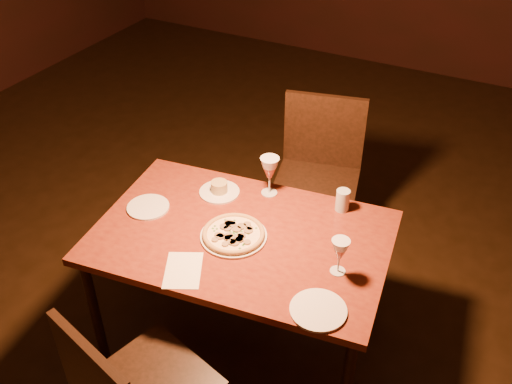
% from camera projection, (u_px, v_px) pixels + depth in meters
% --- Properties ---
extents(floor, '(7.00, 7.00, 0.00)m').
position_uv_depth(floor, '(211.00, 299.00, 3.10)').
color(floor, black).
rests_on(floor, ground).
extents(dining_table, '(1.36, 0.97, 0.68)m').
position_uv_depth(dining_table, '(242.00, 244.00, 2.52)').
color(dining_table, maroon).
rests_on(dining_table, floor).
extents(chair_far, '(0.54, 0.54, 0.93)m').
position_uv_depth(chair_far, '(318.00, 172.00, 3.16)').
color(chair_far, black).
rests_on(chair_far, floor).
extents(pizza_plate, '(0.29, 0.29, 0.03)m').
position_uv_depth(pizza_plate, '(234.00, 234.00, 2.46)').
color(pizza_plate, silver).
rests_on(pizza_plate, dining_table).
extents(ramekin_saucer, '(0.19, 0.19, 0.06)m').
position_uv_depth(ramekin_saucer, '(219.00, 189.00, 2.72)').
color(ramekin_saucer, silver).
rests_on(ramekin_saucer, dining_table).
extents(wine_glass_far, '(0.09, 0.09, 0.20)m').
position_uv_depth(wine_glass_far, '(270.00, 176.00, 2.67)').
color(wine_glass_far, '#A95046').
rests_on(wine_glass_far, dining_table).
extents(wine_glass_right, '(0.07, 0.07, 0.16)m').
position_uv_depth(wine_glass_right, '(339.00, 256.00, 2.25)').
color(wine_glass_right, '#A95046').
rests_on(wine_glass_right, dining_table).
extents(water_tumbler, '(0.06, 0.06, 0.11)m').
position_uv_depth(water_tumbler, '(343.00, 200.00, 2.60)').
color(water_tumbler, '#B2BDC3').
rests_on(water_tumbler, dining_table).
extents(side_plate_left, '(0.20, 0.20, 0.01)m').
position_uv_depth(side_plate_left, '(148.00, 207.00, 2.63)').
color(side_plate_left, silver).
rests_on(side_plate_left, dining_table).
extents(side_plate_near, '(0.22, 0.22, 0.01)m').
position_uv_depth(side_plate_near, '(318.00, 310.00, 2.12)').
color(side_plate_near, silver).
rests_on(side_plate_near, dining_table).
extents(menu_card, '(0.22, 0.25, 0.00)m').
position_uv_depth(menu_card, '(183.00, 270.00, 2.30)').
color(menu_card, white).
rests_on(menu_card, dining_table).
extents(pendant_light, '(0.12, 0.12, 0.12)m').
position_uv_depth(pendant_light, '(237.00, 25.00, 1.94)').
color(pendant_light, '#FF8A47').
rests_on(pendant_light, ceiling).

